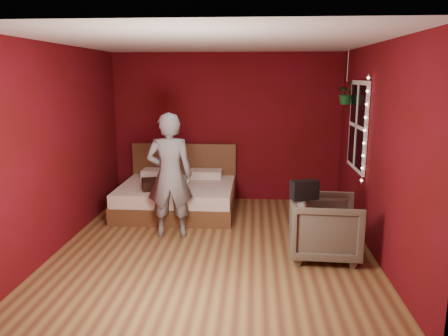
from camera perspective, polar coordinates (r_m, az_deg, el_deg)
floor at (r=5.88m, az=-1.16°, el=-10.03°), size 4.50×4.50×0.00m
room_walls at (r=5.47m, az=-1.23°, el=6.49°), size 4.04×4.54×2.62m
window at (r=6.53m, az=17.06°, el=5.28°), size 0.05×0.97×1.27m
fairy_lights at (r=6.02m, az=17.92°, el=4.70°), size 0.04×0.04×1.45m
bed at (r=7.30m, az=-6.01°, el=-3.48°), size 1.85×1.58×1.02m
person at (r=6.00m, az=-7.11°, el=-1.00°), size 0.67×0.47×1.73m
armchair at (r=5.54m, az=13.03°, el=-7.53°), size 0.87×0.85×0.76m
handbag at (r=5.27m, az=10.45°, el=-2.81°), size 0.35×0.25×0.23m
throw_pillow at (r=6.93m, az=-8.98°, el=-2.09°), size 0.51×0.51×0.14m
hanging_plant at (r=6.97m, az=15.68°, el=9.41°), size 0.37×0.34×0.83m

